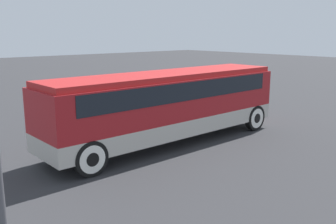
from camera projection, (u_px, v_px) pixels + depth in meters
The scene contains 4 objects.
ground_plane at pixel (168, 143), 15.79m from camera, with size 120.00×120.00×0.00m, color #2D2D30.
tour_bus at pixel (170, 100), 15.47m from camera, with size 10.96×2.57×2.98m.
parked_car_near at pixel (183, 96), 23.06m from camera, with size 4.35×1.93×1.52m.
parked_car_mid at pixel (124, 97), 22.77m from camera, with size 4.28×1.83×1.47m.
Camera 1 is at (-10.04, -11.37, 4.59)m, focal length 40.00 mm.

